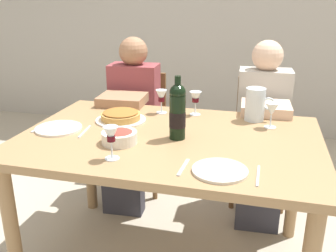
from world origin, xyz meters
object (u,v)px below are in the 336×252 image
Objects in this scene: water_pitcher at (255,106)px; wine_glass_spare at (161,97)px; wine_bottle at (177,112)px; salad_bowl at (119,136)px; diner_right at (262,127)px; baked_tart at (121,116)px; chair_right at (260,132)px; dining_table at (169,153)px; wine_glass_left_diner at (272,110)px; dinner_plate_right_setting at (220,171)px; wine_glass_centre at (195,98)px; wine_glass_right_diner at (111,136)px; chair_left at (140,123)px; dinner_plate_left_setting at (59,128)px; diner_left at (131,118)px.

water_pitcher is 0.54m from wine_glass_spare.
wine_bottle is 0.30m from salad_bowl.
baked_tart is at bearing 30.67° from diner_right.
chair_right is (0.59, 0.55, -0.36)m from wine_glass_spare.
water_pitcher is at bearing 15.54° from baked_tart.
wine_bottle reaches higher than dining_table.
wine_glass_spare is at bearing 170.75° from wine_glass_left_diner.
dining_table is at bearing 36.08° from salad_bowl.
diner_right reaches higher than salad_bowl.
chair_right reaches higher than dinner_plate_right_setting.
water_pitcher is at bearing -2.45° from wine_glass_centre.
wine_glass_right_diner reaches higher than wine_glass_left_diner.
wine_glass_centre is at bearing 177.55° from water_pitcher.
wine_bottle is at bearing 56.76° from diner_right.
diner_right is (0.46, 0.68, -0.05)m from dining_table.
wine_glass_spare is at bearing 87.45° from wine_glass_right_diner.
chair_right is at bearing 64.01° from dining_table.
wine_glass_right_diner is 0.17× the size of chair_left.
dinner_plate_right_setting is at bearing -39.00° from baked_tart.
wine_glass_spare is (-0.20, -0.02, -0.00)m from wine_glass_centre.
wine_glass_left_diner reaches higher than chair_left.
dinner_plate_left_setting is 1.08× the size of dinner_plate_right_setting.
baked_tart is at bearing 100.85° from diner_left.
diner_right is (0.41, 0.70, -0.28)m from wine_bottle.
dining_table is at bearing 131.21° from dinner_plate_right_setting.
chair_left reaches higher than salad_bowl.
diner_left is 1.33× the size of chair_right.
wine_glass_left_diner is 0.16× the size of chair_right.
baked_tart is at bearing 38.91° from dinner_plate_left_setting.
chair_left is at bearing 121.66° from dinner_plate_right_setting.
diner_left reaches higher than water_pitcher.
wine_bottle is 0.27× the size of diner_left.
dinner_plate_right_setting is at bearing -98.61° from water_pitcher.
baked_tart is 0.24× the size of diner_right.
dinner_plate_left_setting is at bearing -157.21° from water_pitcher.
wine_bottle reaches higher than wine_glass_right_diner.
diner_right is at bearing 35.03° from dinner_plate_left_setting.
dinner_plate_right_setting is (-0.19, -0.60, -0.09)m from wine_glass_left_diner.
wine_bottle reaches higher than dinner_plate_right_setting.
dinner_plate_right_setting is 1.29m from chair_right.
water_pitcher is 0.16× the size of diner_right.
dining_table is 8.11× the size of water_pitcher.
water_pitcher is at bearing 82.75° from chair_right.
diner_left is at bearing 104.15° from baked_tart.
salad_bowl is 0.85m from diner_left.
diner_right reaches higher than wine_glass_spare.
salad_bowl is at bearing -14.25° from dinner_plate_left_setting.
wine_bottle reaches higher than wine_glass_centre.
dinner_plate_right_setting is (0.47, -0.01, -0.10)m from wine_glass_right_diner.
water_pitcher is 0.65m from chair_right.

